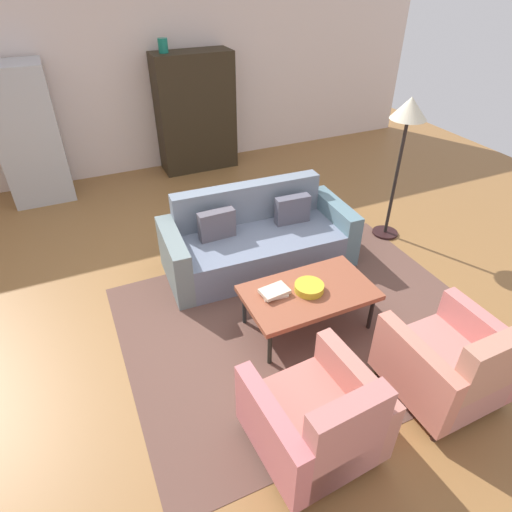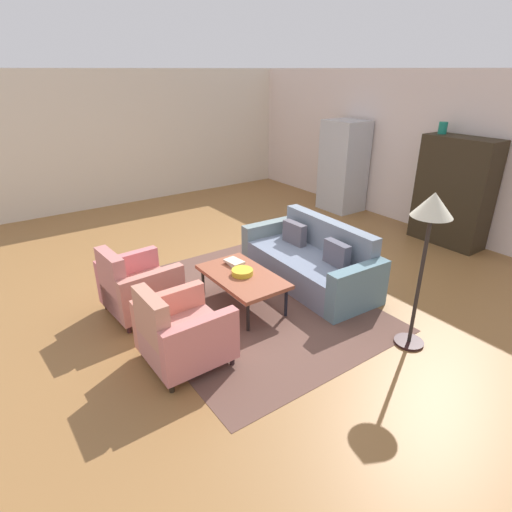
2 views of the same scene
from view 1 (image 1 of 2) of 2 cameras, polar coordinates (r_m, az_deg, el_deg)
name	(u,v)px [view 1 (image 1 of 2)]	position (r m, az deg, el deg)	size (l,w,h in m)	color
ground_plane	(234,290)	(4.66, -2.88, -4.54)	(11.76, 11.76, 0.00)	olive
wall_back	(142,79)	(7.30, -14.85, 21.65)	(9.80, 0.12, 2.80)	silver
area_rug	(303,321)	(4.31, 6.27, -8.55)	(3.40, 2.60, 0.01)	brown
couch	(256,240)	(4.93, 0.02, 2.18)	(2.14, 0.99, 0.86)	slate
coffee_table	(309,294)	(4.02, 6.97, -4.95)	(1.20, 0.70, 0.43)	#212628
armchair_left	(318,423)	(3.18, 8.21, -21.04)	(0.85, 0.85, 0.88)	#2B291F
armchair_right	(451,367)	(3.77, 24.39, -13.18)	(0.81, 0.81, 0.88)	#312513
fruit_bowl	(309,288)	(3.98, 7.04, -4.16)	(0.27, 0.27, 0.07)	gold
book_stack	(275,292)	(3.91, 2.46, -4.76)	(0.27, 0.20, 0.06)	beige
cabinet	(196,113)	(7.26, -7.99, 18.23)	(1.20, 0.51, 1.80)	#2E2416
vase_tall	(163,46)	(6.94, -12.19, 25.53)	(0.14, 0.14, 0.19)	#16765F
refrigerator	(28,135)	(6.90, -27.85, 13.95)	(0.80, 0.73, 1.85)	#B7BABF
floor_lamp	(407,122)	(5.24, 19.34, 16.32)	(0.40, 0.40, 1.72)	black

